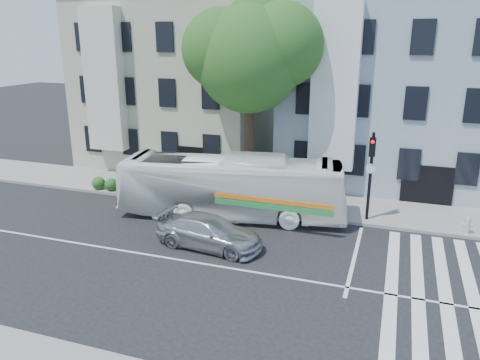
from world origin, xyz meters
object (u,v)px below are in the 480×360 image
at_px(traffic_signal, 371,166).
at_px(fire_hydrant, 467,225).
at_px(sedan, 209,232).
at_px(bus, 232,187).

distance_m(traffic_signal, fire_hydrant, 4.95).
xyz_separation_m(sedan, fire_hydrant, (10.54, 4.74, -0.12)).
bearing_deg(fire_hydrant, bus, -174.20).
relative_size(bus, sedan, 2.39).
xyz_separation_m(sedan, traffic_signal, (6.15, 4.97, 2.17)).
xyz_separation_m(traffic_signal, fire_hydrant, (4.38, -0.23, -2.29)).
bearing_deg(sedan, bus, 10.56).
height_order(traffic_signal, fire_hydrant, traffic_signal).
height_order(sedan, fire_hydrant, sedan).
bearing_deg(traffic_signal, fire_hydrant, -3.69).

